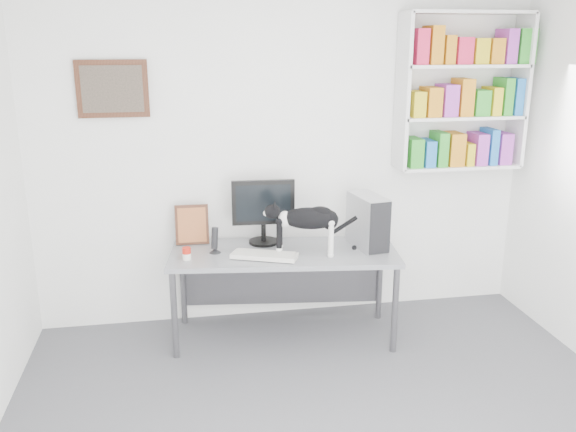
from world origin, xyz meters
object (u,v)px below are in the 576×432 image
at_px(keyboard, 265,255).
at_px(cat, 307,230).
at_px(bookshelf, 462,92).
at_px(pc_tower, 368,221).
at_px(desk, 284,294).
at_px(leaning_print, 192,224).
at_px(soup_can, 187,254).
at_px(monitor, 263,211).
at_px(speaker, 215,240).

xyz_separation_m(keyboard, cat, (0.32, 0.01, 0.17)).
bearing_deg(bookshelf, pc_tower, -159.54).
bearing_deg(keyboard, desk, 58.14).
xyz_separation_m(bookshelf, cat, (-1.34, -0.42, -0.95)).
height_order(bookshelf, pc_tower, bookshelf).
bearing_deg(bookshelf, leaning_print, -179.65).
relative_size(soup_can, cat, 0.15).
xyz_separation_m(desk, cat, (0.16, -0.11, 0.55)).
relative_size(desk, monitor, 3.30).
xyz_separation_m(desk, keyboard, (-0.16, -0.12, 0.37)).
xyz_separation_m(pc_tower, speaker, (-1.17, 0.06, -0.10)).
relative_size(desk, cat, 2.77).
height_order(keyboard, pc_tower, pc_tower).
height_order(pc_tower, leaning_print, pc_tower).
height_order(monitor, cat, monitor).
relative_size(desk, leaning_print, 5.33).
distance_m(desk, cat, 0.58).
height_order(bookshelf, desk, bookshelf).
bearing_deg(bookshelf, keyboard, -165.33).
xyz_separation_m(desk, leaning_print, (-0.67, 0.30, 0.52)).
relative_size(keyboard, leaning_print, 1.50).
bearing_deg(soup_can, cat, -3.32).
height_order(desk, pc_tower, pc_tower).
height_order(pc_tower, cat, pc_tower).
distance_m(soup_can, cat, 0.90).
distance_m(bookshelf, keyboard, 2.05).
relative_size(bookshelf, cat, 2.02).
bearing_deg(keyboard, cat, 23.73).
relative_size(keyboard, pc_tower, 1.19).
relative_size(bookshelf, speaker, 6.05).
relative_size(speaker, leaning_print, 0.64).
relative_size(speaker, cat, 0.33).
distance_m(desk, pc_tower, 0.86).
bearing_deg(cat, soup_can, -169.87).
bearing_deg(keyboard, soup_can, -164.63).
height_order(monitor, keyboard, monitor).
bearing_deg(desk, keyboard, -136.52).
height_order(keyboard, cat, cat).
relative_size(monitor, keyboard, 1.08).
bearing_deg(keyboard, leaning_print, 162.14).
xyz_separation_m(bookshelf, soup_can, (-2.22, -0.37, -1.09)).
bearing_deg(bookshelf, speaker, -172.63).
relative_size(keyboard, cat, 0.78).
bearing_deg(soup_can, desk, 4.56).
bearing_deg(keyboard, speaker, 175.27).
xyz_separation_m(monitor, pc_tower, (0.78, -0.21, -0.06)).
bearing_deg(leaning_print, pc_tower, -11.62).
height_order(desk, soup_can, soup_can).
relative_size(keyboard, soup_can, 5.21).
relative_size(pc_tower, leaning_print, 1.26).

